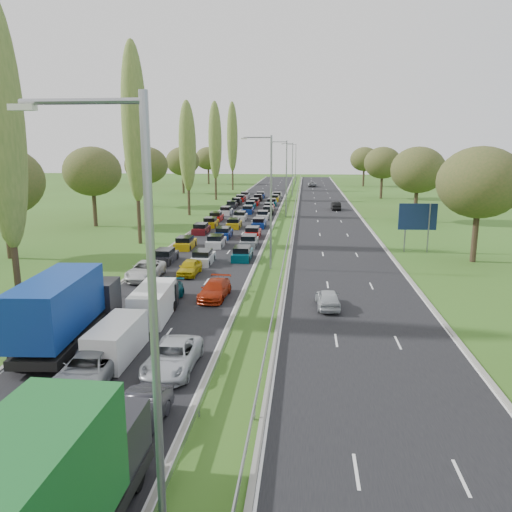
% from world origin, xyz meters
% --- Properties ---
extents(ground, '(260.00, 260.00, 0.00)m').
position_xyz_m(ground, '(4.50, 80.00, 0.00)').
color(ground, '#344F18').
rests_on(ground, ground).
extents(near_carriageway, '(10.50, 215.00, 0.04)m').
position_xyz_m(near_carriageway, '(-2.25, 82.50, 0.00)').
color(near_carriageway, black).
rests_on(near_carriageway, ground).
extents(far_carriageway, '(10.50, 215.00, 0.04)m').
position_xyz_m(far_carriageway, '(11.25, 82.50, 0.00)').
color(far_carriageway, black).
rests_on(far_carriageway, ground).
extents(central_reservation, '(2.36, 215.00, 0.32)m').
position_xyz_m(central_reservation, '(4.50, 82.50, 0.55)').
color(central_reservation, gray).
rests_on(central_reservation, ground).
extents(lamp_columns, '(0.18, 140.18, 12.00)m').
position_xyz_m(lamp_columns, '(4.50, 78.00, 6.00)').
color(lamp_columns, gray).
rests_on(lamp_columns, ground).
extents(poplar_row, '(2.80, 127.80, 22.44)m').
position_xyz_m(poplar_row, '(-11.50, 68.17, 12.39)').
color(poplar_row, '#2D2116').
rests_on(poplar_row, ground).
extents(woodland_left, '(8.00, 166.00, 11.10)m').
position_xyz_m(woodland_left, '(-22.00, 62.63, 7.68)').
color(woodland_left, '#2D2116').
rests_on(woodland_left, ground).
extents(woodland_right, '(8.00, 153.00, 11.10)m').
position_xyz_m(woodland_right, '(24.00, 66.67, 7.68)').
color(woodland_right, '#2D2116').
rests_on(woodland_right, ground).
extents(traffic_queue_fill, '(9.09, 68.09, 0.80)m').
position_xyz_m(traffic_queue_fill, '(-2.27, 77.33, 0.44)').
color(traffic_queue_fill, black).
rests_on(traffic_queue_fill, ground).
extents(near_car_2, '(2.53, 5.33, 1.47)m').
position_xyz_m(near_car_2, '(-5.82, 38.45, 0.75)').
color(near_car_2, silver).
rests_on(near_car_2, near_carriageway).
extents(near_car_5, '(1.81, 4.86, 1.59)m').
position_xyz_m(near_car_5, '(-2.02, 13.44, 0.81)').
color(near_car_5, '#510D21').
rests_on(near_car_5, near_carriageway).
extents(near_car_6, '(2.67, 5.24, 1.42)m').
position_xyz_m(near_car_6, '(-2.49, 19.40, 0.73)').
color(near_car_6, gray).
rests_on(near_car_6, near_carriageway).
extents(near_car_7, '(1.91, 4.57, 1.32)m').
position_xyz_m(near_car_7, '(-2.28, 32.17, 0.68)').
color(near_car_7, '#05404B').
rests_on(near_car_7, near_carriageway).
extents(near_car_8, '(1.71, 3.99, 1.34)m').
position_xyz_m(near_car_8, '(-2.41, 40.11, 0.69)').
color(near_car_8, '#B79F0C').
rests_on(near_car_8, near_carriageway).
extents(near_car_9, '(1.75, 4.36, 1.41)m').
position_xyz_m(near_car_9, '(1.24, 15.69, 0.72)').
color(near_car_9, black).
rests_on(near_car_9, near_carriageway).
extents(near_car_10, '(2.31, 4.98, 1.38)m').
position_xyz_m(near_car_10, '(1.11, 21.25, 0.71)').
color(near_car_10, '#B4B8BE').
rests_on(near_car_10, near_carriageway).
extents(near_car_11, '(2.10, 4.64, 1.32)m').
position_xyz_m(near_car_11, '(1.03, 33.50, 0.68)').
color(near_car_11, '#962109').
rests_on(near_car_11, near_carriageway).
extents(far_car_0, '(1.75, 3.94, 1.32)m').
position_xyz_m(far_car_0, '(9.26, 32.06, 0.68)').
color(far_car_0, '#A9AEB2').
rests_on(far_car_0, far_carriageway).
extents(far_car_1, '(1.68, 4.42, 1.44)m').
position_xyz_m(far_car_1, '(12.98, 88.39, 0.74)').
color(far_car_1, black).
rests_on(far_car_1, far_carriageway).
extents(far_car_2, '(2.44, 5.28, 1.47)m').
position_xyz_m(far_car_2, '(9.38, 142.20, 0.75)').
color(far_car_2, gray).
rests_on(far_car_2, far_carriageway).
extents(blue_lorry, '(2.69, 9.69, 4.09)m').
position_xyz_m(blue_lorry, '(-5.67, 24.02, 2.11)').
color(blue_lorry, black).
rests_on(blue_lorry, near_carriageway).
extents(white_van_front, '(1.90, 4.84, 1.94)m').
position_xyz_m(white_van_front, '(-2.19, 22.61, 1.00)').
color(white_van_front, silver).
rests_on(white_van_front, near_carriageway).
extents(white_van_rear, '(2.06, 5.25, 2.11)m').
position_xyz_m(white_van_rear, '(-2.12, 28.85, 1.08)').
color(white_van_rear, silver).
rests_on(white_van_rear, near_carriageway).
extents(info_sign, '(1.49, 0.42, 2.10)m').
position_xyz_m(info_sign, '(-9.40, 33.40, 1.37)').
color(info_sign, gray).
rests_on(info_sign, ground).
extents(direction_sign, '(4.00, 0.28, 5.20)m').
position_xyz_m(direction_sign, '(19.40, 52.16, 3.57)').
color(direction_sign, gray).
rests_on(direction_sign, ground).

